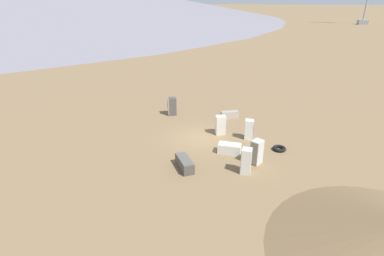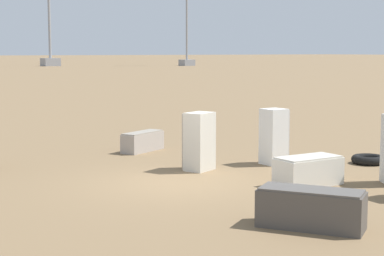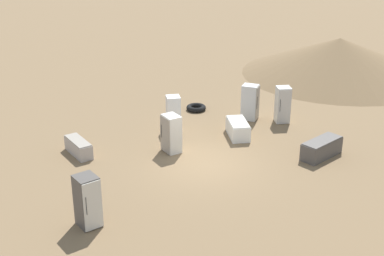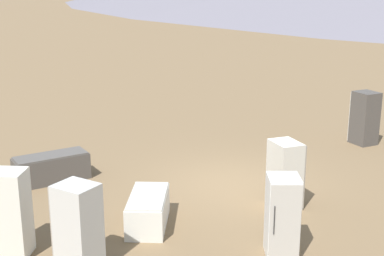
{
  "view_description": "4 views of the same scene",
  "coord_description": "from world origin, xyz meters",
  "views": [
    {
      "loc": [
        4.39,
        -21.35,
        10.44
      ],
      "look_at": [
        -0.7,
        -0.19,
        0.89
      ],
      "focal_mm": 28.0,
      "sensor_mm": 36.0,
      "label": 1
    },
    {
      "loc": [
        -8.19,
        -13.31,
        3.25
      ],
      "look_at": [
        1.17,
        1.18,
        1.18
      ],
      "focal_mm": 60.0,
      "sensor_mm": 36.0,
      "label": 2
    },
    {
      "loc": [
        -18.78,
        3.53,
        9.38
      ],
      "look_at": [
        0.01,
        0.52,
        1.56
      ],
      "focal_mm": 50.0,
      "sensor_mm": 36.0,
      "label": 3
    },
    {
      "loc": [
        13.21,
        -0.69,
        5.17
      ],
      "look_at": [
        -0.58,
        -1.08,
        1.36
      ],
      "focal_mm": 50.0,
      "sensor_mm": 36.0,
      "label": 4
    }
  ],
  "objects": [
    {
      "name": "ground_plane",
      "position": [
        0.0,
        0.0,
        0.0
      ],
      "size": [
        1000.0,
        1000.0,
        0.0
      ],
      "primitive_type": "plane",
      "color": "brown"
    },
    {
      "name": "discarded_fridge_0",
      "position": [
        -3.78,
        4.46,
        0.86
      ],
      "size": [
        0.97,
        0.92,
        1.73
      ],
      "rotation": [
        0.0,
        0.0,
        2.05
      ],
      "color": "#4C4742",
      "rests_on": "ground_plane"
    },
    {
      "name": "discarded_fridge_1",
      "position": [
        4.47,
        -3.0,
        0.85
      ],
      "size": [
        0.9,
        0.95,
        1.71
      ],
      "rotation": [
        0.0,
        0.0,
        2.61
      ],
      "color": "silver",
      "rests_on": "ground_plane"
    },
    {
      "name": "discarded_fridge_2",
      "position": [
        -0.09,
        -4.81,
        0.37
      ],
      "size": [
        1.68,
        2.02,
        0.74
      ],
      "rotation": [
        0.0,
        0.0,
        0.59
      ],
      "color": "#4C4742",
      "rests_on": "ground_plane"
    },
    {
      "name": "discarded_fridge_3",
      "position": [
        3.73,
        0.78,
        0.81
      ],
      "size": [
        0.7,
        0.62,
        1.61
      ],
      "rotation": [
        0.0,
        0.0,
        4.74
      ],
      "color": "white",
      "rests_on": "ground_plane"
    },
    {
      "name": "discarded_fridge_4",
      "position": [
        1.39,
        1.17,
        0.8
      ],
      "size": [
        0.94,
        0.86,
        1.59
      ],
      "rotation": [
        0.0,
        0.0,
        0.39
      ],
      "color": "beige",
      "rests_on": "ground_plane"
    },
    {
      "name": "discarded_fridge_6",
      "position": [
        2.52,
        -1.95,
        0.35
      ],
      "size": [
        1.65,
        0.82,
        0.71
      ],
      "rotation": [
        0.0,
        0.0,
        1.55
      ],
      "color": "silver",
      "rests_on": "ground_plane"
    },
    {
      "name": "discarded_fridge_7",
      "position": [
        3.86,
        -4.42,
        0.86
      ],
      "size": [
        0.67,
        0.66,
        1.73
      ],
      "rotation": [
        0.0,
        0.0,
        1.53
      ],
      "color": "silver",
      "rests_on": "ground_plane"
    }
  ]
}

